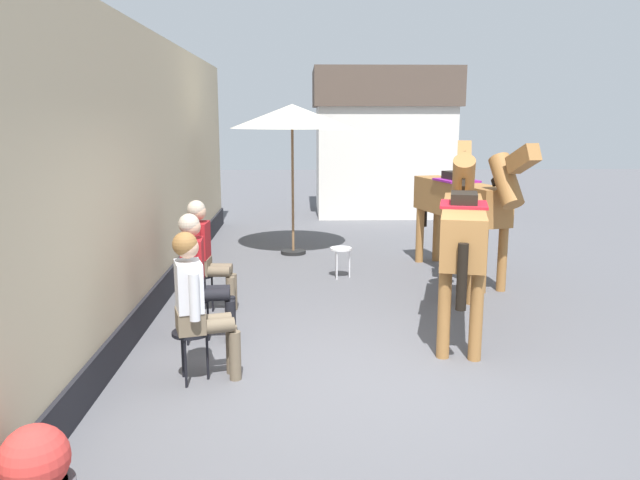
# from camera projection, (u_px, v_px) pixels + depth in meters

# --- Properties ---
(ground_plane) EXTENTS (40.00, 40.00, 0.00)m
(ground_plane) POSITION_uv_depth(u_px,v_px,m) (345.00, 288.00, 8.83)
(ground_plane) COLOR #56565B
(pub_facade_wall) EXTENTS (0.34, 14.00, 3.40)m
(pub_facade_wall) POSITION_uv_depth(u_px,v_px,m) (127.00, 193.00, 6.99)
(pub_facade_wall) COLOR #CCB793
(pub_facade_wall) RESTS_ON ground_plane
(distant_cottage) EXTENTS (3.40, 2.60, 3.50)m
(distant_cottage) POSITION_uv_depth(u_px,v_px,m) (382.00, 140.00, 15.46)
(distant_cottage) COLOR silver
(distant_cottage) RESTS_ON ground_plane
(seated_visitor_near) EXTENTS (0.61, 0.48, 1.39)m
(seated_visitor_near) POSITION_uv_depth(u_px,v_px,m) (197.00, 299.00, 5.61)
(seated_visitor_near) COLOR black
(seated_visitor_near) RESTS_ON ground_plane
(seated_visitor_middle) EXTENTS (0.61, 0.49, 1.39)m
(seated_visitor_middle) POSITION_uv_depth(u_px,v_px,m) (199.00, 271.00, 6.62)
(seated_visitor_middle) COLOR black
(seated_visitor_middle) RESTS_ON ground_plane
(seated_visitor_far) EXTENTS (0.61, 0.49, 1.39)m
(seated_visitor_far) POSITION_uv_depth(u_px,v_px,m) (205.00, 250.00, 7.64)
(seated_visitor_far) COLOR black
(seated_visitor_far) RESTS_ON ground_plane
(saddled_horse_near) EXTENTS (1.00, 2.94, 2.06)m
(saddled_horse_near) POSITION_uv_depth(u_px,v_px,m) (463.00, 226.00, 7.10)
(saddled_horse_near) COLOR #9E6B38
(saddled_horse_near) RESTS_ON ground_plane
(saddled_horse_far) EXTENTS (1.06, 2.93, 2.06)m
(saddled_horse_far) POSITION_uv_depth(u_px,v_px,m) (463.00, 201.00, 9.24)
(saddled_horse_far) COLOR #9E6B38
(saddled_horse_far) RESTS_ON ground_plane
(flower_planter_near) EXTENTS (0.43, 0.43, 0.64)m
(flower_planter_near) POSITION_uv_depth(u_px,v_px,m) (36.00, 476.00, 3.63)
(flower_planter_near) COLOR #4C4C51
(flower_planter_near) RESTS_ON ground_plane
(cafe_parasol) EXTENTS (2.10, 2.10, 2.58)m
(cafe_parasol) POSITION_uv_depth(u_px,v_px,m) (292.00, 117.00, 10.61)
(cafe_parasol) COLOR black
(cafe_parasol) RESTS_ON ground_plane
(spare_stool_white) EXTENTS (0.32, 0.32, 0.46)m
(spare_stool_white) POSITION_uv_depth(u_px,v_px,m) (341.00, 252.00, 9.34)
(spare_stool_white) COLOR white
(spare_stool_white) RESTS_ON ground_plane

